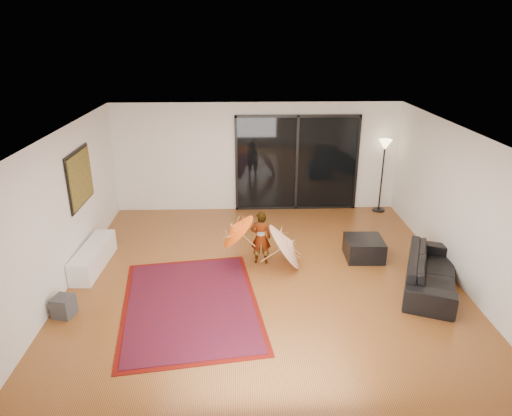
{
  "coord_description": "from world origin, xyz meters",
  "views": [
    {
      "loc": [
        -0.4,
        -7.43,
        4.27
      ],
      "look_at": [
        -0.11,
        0.7,
        1.1
      ],
      "focal_mm": 32.0,
      "sensor_mm": 36.0,
      "label": 1
    }
  ],
  "objects_px": {
    "media_console": "(93,257)",
    "child": "(261,238)",
    "sofa": "(431,271)",
    "ottoman": "(364,248)"
  },
  "relations": [
    {
      "from": "media_console",
      "to": "child",
      "type": "distance_m",
      "value": 3.24
    },
    {
      "from": "ottoman",
      "to": "child",
      "type": "distance_m",
      "value": 2.11
    },
    {
      "from": "media_console",
      "to": "sofa",
      "type": "xyz_separation_m",
      "value": [
        6.2,
        -0.95,
        0.08
      ]
    },
    {
      "from": "sofa",
      "to": "ottoman",
      "type": "height_order",
      "value": "sofa"
    },
    {
      "from": "media_console",
      "to": "child",
      "type": "bearing_deg",
      "value": 4.12
    },
    {
      "from": "sofa",
      "to": "ottoman",
      "type": "relative_size",
      "value": 2.88
    },
    {
      "from": "media_console",
      "to": "ottoman",
      "type": "bearing_deg",
      "value": 5.05
    },
    {
      "from": "media_console",
      "to": "child",
      "type": "height_order",
      "value": "child"
    },
    {
      "from": "ottoman",
      "to": "media_console",
      "type": "bearing_deg",
      "value": -177.82
    },
    {
      "from": "media_console",
      "to": "ottoman",
      "type": "relative_size",
      "value": 2.19
    }
  ]
}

